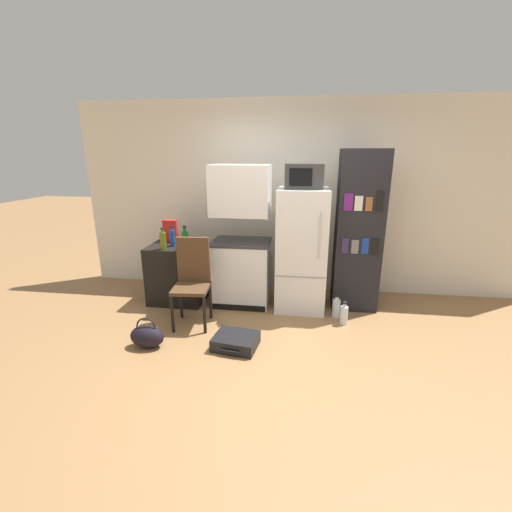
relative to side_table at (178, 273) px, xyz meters
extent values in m
plane|color=olive|center=(1.43, -1.29, -0.39)|extent=(24.00, 24.00, 0.00)
cube|color=silver|center=(1.63, 0.71, 0.94)|extent=(6.40, 0.10, 2.66)
cube|color=black|center=(0.00, 0.00, 0.00)|extent=(0.71, 0.61, 0.78)
cube|color=white|center=(0.87, 0.03, 0.02)|extent=(0.73, 0.55, 0.83)
cube|color=#333338|center=(0.87, 0.03, 0.45)|extent=(0.75, 0.56, 0.03)
cube|color=white|center=(0.87, 0.03, 1.11)|extent=(0.73, 0.47, 0.62)
cube|color=black|center=(0.87, -0.25, -0.35)|extent=(0.70, 0.01, 0.08)
cube|color=white|center=(1.65, 0.00, 0.38)|extent=(0.62, 0.61, 1.54)
cube|color=gray|center=(1.65, -0.31, 0.13)|extent=(0.59, 0.01, 0.01)
cylinder|color=silver|center=(1.85, -0.32, 0.66)|extent=(0.02, 0.02, 0.54)
cube|color=#333333|center=(1.65, 0.00, 1.30)|extent=(0.45, 0.35, 0.29)
cube|color=black|center=(1.61, -0.18, 1.30)|extent=(0.26, 0.01, 0.20)
cube|color=black|center=(2.34, 0.11, 0.61)|extent=(0.56, 0.39, 2.00)
cube|color=#332856|center=(2.17, -0.09, 0.48)|extent=(0.08, 0.01, 0.18)
cube|color=slate|center=(2.29, -0.09, 0.47)|extent=(0.09, 0.01, 0.17)
cube|color=#193899|center=(2.40, -0.09, 0.49)|extent=(0.08, 0.01, 0.20)
cube|color=black|center=(2.52, -0.09, 0.49)|extent=(0.09, 0.01, 0.19)
cube|color=#661E75|center=(2.17, -0.09, 1.01)|extent=(0.10, 0.01, 0.20)
cube|color=silver|center=(2.29, -0.09, 1.00)|extent=(0.09, 0.01, 0.17)
cube|color=brown|center=(2.40, -0.09, 0.99)|extent=(0.08, 0.01, 0.16)
cube|color=black|center=(2.52, -0.09, 1.03)|extent=(0.08, 0.01, 0.23)
cylinder|color=#1E47A3|center=(-0.02, -0.06, 0.50)|extent=(0.07, 0.07, 0.21)
cylinder|color=#1E47A3|center=(-0.02, -0.06, 0.62)|extent=(0.03, 0.03, 0.04)
cylinder|color=black|center=(-0.02, -0.06, 0.65)|extent=(0.04, 0.04, 0.02)
cylinder|color=#1E6028|center=(0.22, -0.24, 0.51)|extent=(0.08, 0.08, 0.25)
cylinder|color=#1E6028|center=(0.22, -0.24, 0.66)|extent=(0.04, 0.04, 0.04)
cylinder|color=black|center=(0.22, -0.24, 0.69)|extent=(0.04, 0.04, 0.03)
cylinder|color=#566619|center=(-0.09, -0.22, 0.50)|extent=(0.08, 0.08, 0.22)
cylinder|color=#566619|center=(-0.09, -0.22, 0.63)|extent=(0.03, 0.03, 0.04)
cylinder|color=black|center=(-0.09, -0.22, 0.66)|extent=(0.04, 0.04, 0.02)
cylinder|color=brown|center=(0.17, -0.12, 0.46)|extent=(0.09, 0.09, 0.14)
cylinder|color=brown|center=(0.17, -0.12, 0.54)|extent=(0.04, 0.04, 0.03)
cylinder|color=black|center=(0.17, -0.12, 0.56)|extent=(0.05, 0.05, 0.01)
cube|color=red|center=(-0.14, 0.18, 0.54)|extent=(0.19, 0.07, 0.30)
cylinder|color=black|center=(0.25, -0.89, -0.17)|extent=(0.04, 0.04, 0.44)
cylinder|color=black|center=(0.61, -0.86, -0.17)|extent=(0.04, 0.04, 0.44)
cylinder|color=black|center=(0.22, -0.52, -0.17)|extent=(0.04, 0.04, 0.44)
cylinder|color=black|center=(0.58, -0.49, -0.17)|extent=(0.04, 0.04, 0.44)
cube|color=#4C331E|center=(0.41, -0.69, 0.07)|extent=(0.43, 0.43, 0.04)
cube|color=#4C331E|center=(0.40, -0.51, 0.36)|extent=(0.38, 0.08, 0.54)
cube|color=black|center=(1.01, -1.10, -0.32)|extent=(0.49, 0.42, 0.13)
cylinder|color=black|center=(0.98, -1.30, -0.32)|extent=(0.20, 0.05, 0.02)
ellipsoid|color=black|center=(0.09, -1.22, -0.27)|extent=(0.36, 0.20, 0.24)
torus|color=black|center=(0.09, -1.22, -0.16)|extent=(0.21, 0.02, 0.21)
cylinder|color=silver|center=(2.10, -0.24, -0.28)|extent=(0.10, 0.10, 0.23)
cylinder|color=silver|center=(2.10, -0.24, -0.14)|extent=(0.04, 0.04, 0.04)
cylinder|color=black|center=(2.10, -0.24, -0.11)|extent=(0.05, 0.05, 0.02)
cylinder|color=silver|center=(2.17, -0.43, -0.28)|extent=(0.09, 0.09, 0.22)
cylinder|color=silver|center=(2.17, -0.43, -0.15)|extent=(0.04, 0.04, 0.04)
cylinder|color=black|center=(2.17, -0.43, -0.12)|extent=(0.05, 0.05, 0.02)
camera|label=1|loc=(1.65, -4.19, 1.55)|focal=24.00mm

